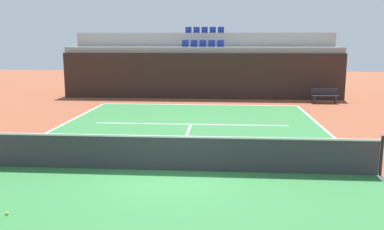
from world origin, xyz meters
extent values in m
plane|color=brown|center=(0.00, 0.00, 0.00)|extent=(80.00, 80.00, 0.00)
cube|color=#2D7238|center=(0.00, 0.00, 0.01)|extent=(11.00, 24.00, 0.01)
cube|color=white|center=(0.00, 11.95, 0.01)|extent=(11.00, 0.10, 0.00)
cube|color=white|center=(5.45, 0.00, 0.01)|extent=(0.10, 24.00, 0.00)
cube|color=white|center=(0.00, 6.40, 0.01)|extent=(8.26, 0.10, 0.00)
cube|color=white|center=(0.00, 3.20, 0.01)|extent=(0.10, 6.40, 0.00)
cube|color=black|center=(0.00, 14.65, 1.41)|extent=(17.42, 0.30, 2.82)
cube|color=#9E9E99|center=(0.00, 16.00, 1.59)|extent=(17.42, 2.40, 3.18)
cube|color=#9E9E99|center=(0.00, 18.40, 2.05)|extent=(17.42, 2.40, 4.10)
cube|color=navy|center=(-1.14, 16.00, 3.20)|extent=(0.44, 0.44, 0.04)
cube|color=navy|center=(-1.14, 16.20, 3.42)|extent=(0.44, 0.04, 0.40)
cube|color=navy|center=(-0.57, 16.00, 3.20)|extent=(0.44, 0.44, 0.04)
cube|color=navy|center=(-0.57, 16.20, 3.42)|extent=(0.44, 0.04, 0.40)
cube|color=navy|center=(0.00, 16.00, 3.20)|extent=(0.44, 0.44, 0.04)
cube|color=navy|center=(0.00, 16.20, 3.42)|extent=(0.44, 0.04, 0.40)
cube|color=navy|center=(0.57, 16.00, 3.20)|extent=(0.44, 0.44, 0.04)
cube|color=navy|center=(0.57, 16.20, 3.42)|extent=(0.44, 0.04, 0.40)
cube|color=navy|center=(1.14, 16.00, 3.20)|extent=(0.44, 0.44, 0.04)
cube|color=navy|center=(1.14, 16.20, 3.42)|extent=(0.44, 0.04, 0.40)
cube|color=navy|center=(-1.14, 18.40, 4.12)|extent=(0.44, 0.44, 0.04)
cube|color=navy|center=(-1.14, 18.60, 4.34)|extent=(0.44, 0.04, 0.40)
cube|color=navy|center=(-0.57, 18.40, 4.12)|extent=(0.44, 0.44, 0.04)
cube|color=navy|center=(-0.57, 18.60, 4.34)|extent=(0.44, 0.04, 0.40)
cube|color=navy|center=(0.00, 18.40, 4.12)|extent=(0.44, 0.44, 0.04)
cube|color=navy|center=(0.00, 18.60, 4.34)|extent=(0.44, 0.04, 0.40)
cube|color=navy|center=(0.57, 18.40, 4.12)|extent=(0.44, 0.44, 0.04)
cube|color=navy|center=(0.57, 18.60, 4.34)|extent=(0.44, 0.04, 0.40)
cube|color=navy|center=(1.14, 18.40, 4.12)|extent=(0.44, 0.44, 0.04)
cube|color=navy|center=(1.14, 18.60, 4.34)|extent=(0.44, 0.04, 0.40)
cylinder|color=black|center=(5.50, 0.00, 0.55)|extent=(0.08, 0.08, 1.07)
cube|color=#333338|center=(0.00, 0.00, 0.47)|extent=(10.90, 0.02, 0.92)
cube|color=white|center=(0.00, 0.00, 0.96)|extent=(10.90, 0.04, 0.05)
cube|color=#232328|center=(7.19, 13.10, 0.45)|extent=(1.50, 0.40, 0.05)
cube|color=#232328|center=(7.19, 13.28, 0.67)|extent=(1.50, 0.04, 0.36)
cube|color=#2D2D33|center=(6.59, 12.96, 0.21)|extent=(0.06, 0.06, 0.42)
cube|color=#2D2D33|center=(7.79, 12.96, 0.21)|extent=(0.06, 0.06, 0.42)
cube|color=#2D2D33|center=(6.59, 13.24, 0.21)|extent=(0.06, 0.06, 0.42)
cube|color=#2D2D33|center=(7.79, 13.24, 0.21)|extent=(0.06, 0.06, 0.42)
sphere|color=#CCE033|center=(-3.00, -3.15, 0.04)|extent=(0.07, 0.07, 0.07)
camera|label=1|loc=(1.35, -10.64, 3.46)|focal=38.15mm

